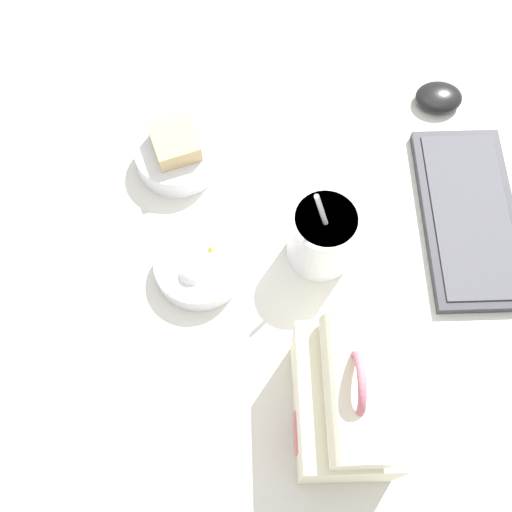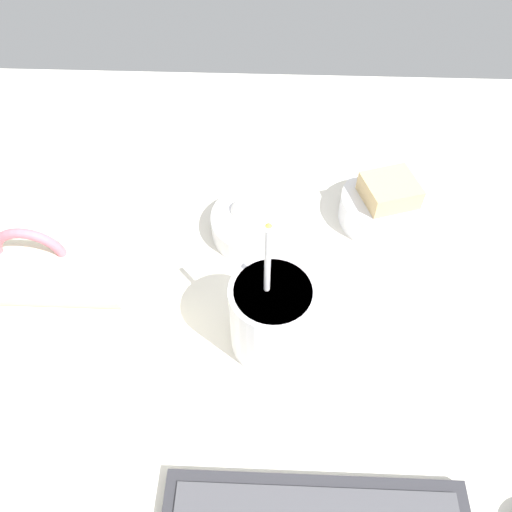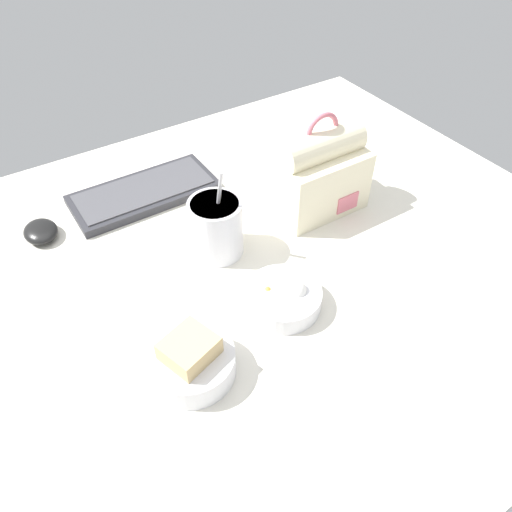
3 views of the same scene
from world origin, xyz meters
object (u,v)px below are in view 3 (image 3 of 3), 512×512
object	(u,v)px
keyboard	(144,192)
bento_bowl_snacks	(283,297)
bento_bowl_sandwich	(191,361)
soup_cup	(216,227)
computer_mouse	(41,231)
lunch_bag	(318,173)

from	to	relation	value
keyboard	bento_bowl_snacks	bearing A→B (deg)	-79.80
keyboard	bento_bowl_sandwich	distance (cm)	47.53
keyboard	bento_bowl_snacks	size ratio (longest dim) A/B	2.35
bento_bowl_sandwich	soup_cup	bearing A→B (deg)	52.61
keyboard	computer_mouse	world-z (taller)	computer_mouse
bento_bowl_snacks	lunch_bag	bearing A→B (deg)	41.51
lunch_bag	soup_cup	distance (cm)	24.73
lunch_bag	bento_bowl_snacks	bearing A→B (deg)	-138.49
lunch_bag	computer_mouse	world-z (taller)	lunch_bag
soup_cup	bento_bowl_snacks	world-z (taller)	soup_cup
keyboard	soup_cup	xyz separation A→B (cm)	(5.01, -23.91, 4.96)
lunch_bag	bento_bowl_snacks	xyz separation A→B (cm)	(-21.97, -19.44, -6.46)
computer_mouse	keyboard	bearing A→B (deg)	3.93
soup_cup	bento_bowl_snacks	xyz separation A→B (cm)	(2.61, -18.43, -3.98)
keyboard	bento_bowl_sandwich	xyz separation A→B (cm)	(-11.86, -45.99, 1.84)
lunch_bag	bento_bowl_snacks	world-z (taller)	lunch_bag
bento_bowl_snacks	keyboard	bearing A→B (deg)	100.20
lunch_bag	soup_cup	xyz separation A→B (cm)	(-24.58, -1.01, -2.48)
bento_bowl_sandwich	bento_bowl_snacks	bearing A→B (deg)	10.58
keyboard	bento_bowl_sandwich	world-z (taller)	bento_bowl_sandwich
lunch_bag	bento_bowl_sandwich	distance (cm)	47.77
lunch_bag	bento_bowl_snacks	distance (cm)	30.04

